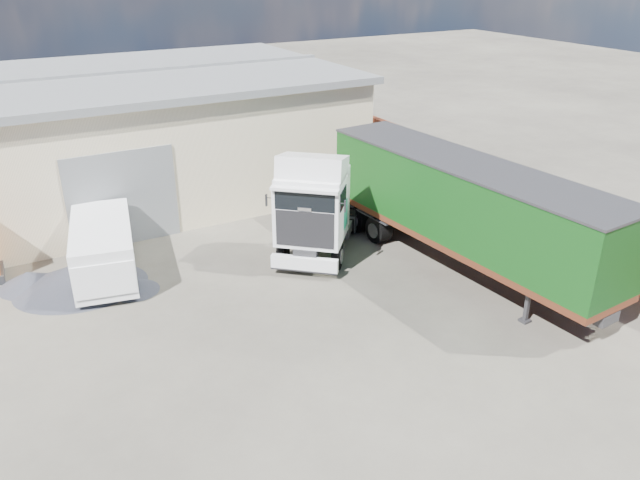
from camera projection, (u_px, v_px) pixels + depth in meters
ground at (295, 364)px, 16.73m from camera, size 120.00×120.00×0.00m
brick_boundary_wall at (474, 184)px, 26.06m from camera, size 0.35×26.00×2.50m
tractor_unit at (316, 210)px, 22.28m from camera, size 5.57×5.91×4.02m
box_trailer at (462, 204)px, 20.98m from camera, size 3.31×11.76×3.86m
panel_van at (104, 252)px, 20.76m from camera, size 2.75×4.92×1.90m
gravel_heap at (77, 276)px, 20.42m from camera, size 4.98×4.78×0.89m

